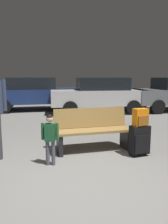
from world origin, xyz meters
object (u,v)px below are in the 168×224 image
at_px(suitcase, 140,140).
at_px(backpack_bright, 141,117).
at_px(child, 50,134).
at_px(parked_car_far, 34,93).
at_px(bench, 93,130).
at_px(parked_car_near, 99,94).

xyz_separation_m(suitcase, backpack_bright, (0.00, -0.00, 0.45)).
distance_m(child, parked_car_far, 6.83).
bearing_deg(bench, parked_car_near, 71.83).
xyz_separation_m(backpack_bright, child, (-1.75, -0.09, -0.21)).
xyz_separation_m(bench, child, (-0.94, -0.63, 0.12)).
distance_m(bench, suitcase, 0.98).
bearing_deg(backpack_bright, suitcase, 142.65).
height_order(bench, parked_car_near, parked_car_near).
bearing_deg(parked_car_near, bench, -108.17).
relative_size(bench, parked_car_near, 0.38).
bearing_deg(suitcase, backpack_bright, -37.35).
xyz_separation_m(parked_car_near, parked_car_far, (-2.78, 1.35, 0.00)).
bearing_deg(suitcase, child, -177.11).
bearing_deg(parked_car_far, child, -87.94).
bearing_deg(bench, backpack_bright, -33.37).
distance_m(backpack_bright, child, 1.77).
bearing_deg(child, parked_car_near, 65.20).
distance_m(backpack_bright, parked_car_far, 7.02).
distance_m(suitcase, backpack_bright, 0.45).
relative_size(suitcase, parked_car_far, 0.15).
relative_size(suitcase, parked_car_near, 0.14).
distance_m(suitcase, parked_car_near, 5.47).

